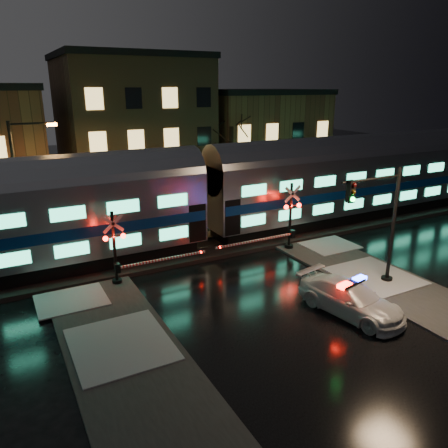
{
  "coord_description": "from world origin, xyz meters",
  "views": [
    {
      "loc": [
        -9.75,
        -17.26,
        9.28
      ],
      "look_at": [
        0.8,
        2.5,
        2.2
      ],
      "focal_mm": 35.0,
      "sensor_mm": 36.0,
      "label": 1
    }
  ],
  "objects_px": {
    "police_car": "(351,298)",
    "crossing_signal_right": "(286,224)",
    "crossing_signal_left": "(123,255)",
    "streetlight": "(22,180)",
    "traffic_light": "(380,226)"
  },
  "relations": [
    {
      "from": "crossing_signal_right",
      "to": "streetlight",
      "type": "distance_m",
      "value": 15.07
    },
    {
      "from": "crossing_signal_right",
      "to": "crossing_signal_left",
      "type": "distance_m",
      "value": 9.59
    },
    {
      "from": "crossing_signal_right",
      "to": "traffic_light",
      "type": "xyz_separation_m",
      "value": [
        0.99,
        -5.97,
        1.4
      ]
    },
    {
      "from": "crossing_signal_left",
      "to": "streetlight",
      "type": "xyz_separation_m",
      "value": [
        -3.64,
        6.7,
        2.82
      ]
    },
    {
      "from": "police_car",
      "to": "streetlight",
      "type": "distance_m",
      "value": 18.42
    },
    {
      "from": "traffic_light",
      "to": "police_car",
      "type": "bearing_deg",
      "value": -149.99
    },
    {
      "from": "police_car",
      "to": "crossing_signal_right",
      "type": "height_order",
      "value": "crossing_signal_right"
    },
    {
      "from": "police_car",
      "to": "streetlight",
      "type": "height_order",
      "value": "streetlight"
    },
    {
      "from": "crossing_signal_left",
      "to": "streetlight",
      "type": "relative_size",
      "value": 0.7
    },
    {
      "from": "crossing_signal_left",
      "to": "streetlight",
      "type": "bearing_deg",
      "value": 118.48
    },
    {
      "from": "police_car",
      "to": "traffic_light",
      "type": "distance_m",
      "value": 4.01
    },
    {
      "from": "crossing_signal_right",
      "to": "streetlight",
      "type": "xyz_separation_m",
      "value": [
        -13.23,
        6.7,
        2.69
      ]
    },
    {
      "from": "police_car",
      "to": "traffic_light",
      "type": "xyz_separation_m",
      "value": [
        2.92,
        1.42,
        2.37
      ]
    },
    {
      "from": "crossing_signal_right",
      "to": "streetlight",
      "type": "bearing_deg",
      "value": 153.15
    },
    {
      "from": "police_car",
      "to": "crossing_signal_right",
      "type": "distance_m",
      "value": 7.69
    }
  ]
}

